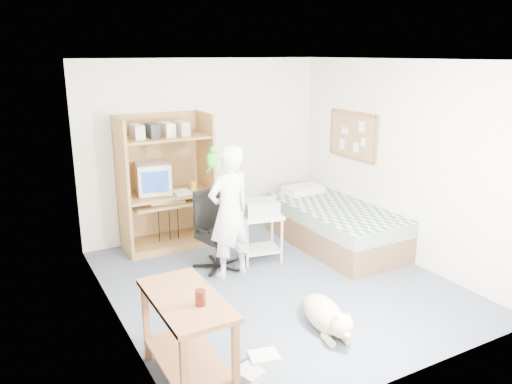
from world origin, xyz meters
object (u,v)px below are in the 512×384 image
(side_desk, at_px, (187,327))
(dog, at_px, (326,315))
(bed, at_px, (335,225))
(office_chair, at_px, (215,241))
(person, at_px, (230,212))
(computer_hutch, at_px, (166,188))
(printer_cart, at_px, (260,230))

(side_desk, relative_size, dog, 1.05)
(bed, distance_m, office_chair, 1.74)
(side_desk, bearing_deg, office_chair, 60.17)
(side_desk, bearing_deg, person, 54.44)
(side_desk, distance_m, dog, 1.47)
(computer_hutch, distance_m, dog, 2.98)
(side_desk, xyz_separation_m, person, (1.18, 1.65, 0.29))
(office_chair, bearing_deg, person, -90.42)
(office_chair, xyz_separation_m, printer_cart, (0.58, -0.09, 0.07))
(computer_hutch, height_order, side_desk, computer_hutch)
(side_desk, bearing_deg, dog, 3.50)
(computer_hutch, distance_m, office_chair, 1.13)
(side_desk, xyz_separation_m, office_chair, (1.12, 1.95, -0.15))
(computer_hutch, distance_m, bed, 2.35)
(bed, relative_size, office_chair, 2.13)
(person, distance_m, dog, 1.70)
(office_chair, relative_size, person, 0.60)
(dog, relative_size, printer_cart, 1.54)
(printer_cart, bearing_deg, person, -148.00)
(computer_hutch, bearing_deg, dog, -78.46)
(bed, bearing_deg, person, -174.25)
(bed, distance_m, person, 1.75)
(side_desk, distance_m, person, 2.05)
(person, xyz_separation_m, printer_cart, (0.52, 0.21, -0.38))
(computer_hutch, height_order, bed, computer_hutch)
(bed, height_order, office_chair, office_chair)
(computer_hutch, xyz_separation_m, printer_cart, (0.85, -1.08, -0.41))
(side_desk, height_order, printer_cart, side_desk)
(bed, xyz_separation_m, office_chair, (-1.73, 0.13, 0.05))
(computer_hutch, distance_m, side_desk, 3.08)
(person, height_order, dog, person)
(computer_hutch, bearing_deg, office_chair, -74.88)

